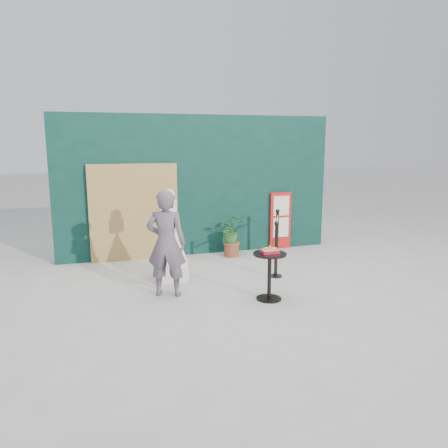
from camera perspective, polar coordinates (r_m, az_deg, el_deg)
ground at (r=6.93m, az=2.98°, el=-9.96°), size 60.00×60.00×0.00m
back_wall at (r=9.54m, az=-3.48°, el=5.06°), size 6.00×0.30×3.00m
bamboo_fence at (r=9.17m, az=-11.66°, el=1.47°), size 1.80×0.08×2.00m
woman at (r=6.97m, az=-7.55°, el=-2.51°), size 0.73×0.61×1.72m
menu_board at (r=10.10m, az=7.38°, el=0.44°), size 0.50×0.07×1.30m
statue at (r=7.80m, az=-7.05°, el=-2.52°), size 0.64×0.64×1.63m
cafe_table at (r=6.86m, az=5.96°, el=-5.83°), size 0.52×0.52×0.75m
food_basket at (r=6.78m, az=6.01°, el=-3.48°), size 0.26×0.19×0.11m
planter at (r=9.35m, az=0.99°, el=-1.14°), size 0.53×0.46×0.89m
stanchion_barrier at (r=8.70m, az=6.89°, el=-2.28°), size 0.84×1.54×1.03m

